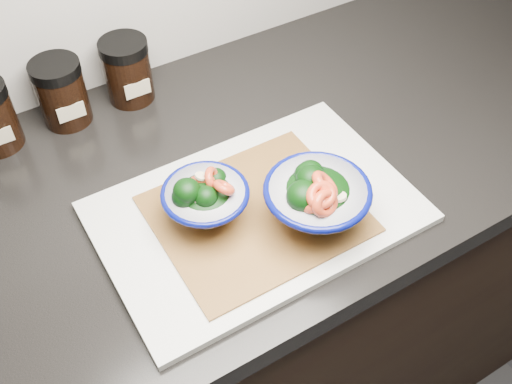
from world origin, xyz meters
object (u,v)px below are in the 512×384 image
bowl_left (205,199)px  spice_jar_c (61,92)px  cutting_board (256,212)px  spice_jar_d (127,70)px  bowl_right (316,198)px

bowl_left → spice_jar_c: spice_jar_c is taller
cutting_board → spice_jar_c: (-0.16, 0.35, 0.05)m
cutting_board → spice_jar_c: 0.39m
cutting_board → bowl_left: bowl_left is taller
cutting_board → spice_jar_d: spice_jar_d is taller
spice_jar_c → spice_jar_d: bearing=0.0°
bowl_right → spice_jar_c: bearing=118.1°
spice_jar_c → bowl_left: bearing=-74.2°
cutting_board → bowl_right: (0.06, -0.06, 0.06)m
cutting_board → spice_jar_c: spice_jar_c is taller
bowl_left → spice_jar_d: (0.02, 0.33, 0.00)m
cutting_board → spice_jar_d: size_ratio=3.98×
bowl_right → spice_jar_d: bearing=104.1°
spice_jar_d → bowl_left: bearing=-94.1°
cutting_board → spice_jar_c: bearing=115.1°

